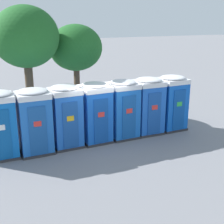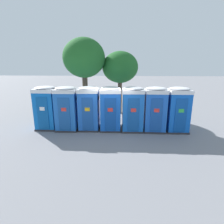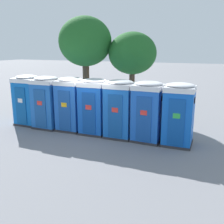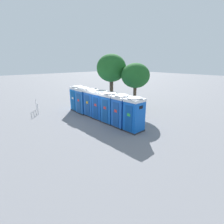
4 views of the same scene
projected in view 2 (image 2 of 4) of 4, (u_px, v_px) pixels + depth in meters
ground_plane at (111, 128)px, 10.61m from camera, size 120.00×120.00×0.00m
portapotty_0 at (47, 108)px, 10.27m from camera, size 1.21×1.22×2.54m
portapotty_1 at (67, 108)px, 10.08m from camera, size 1.25×1.22×2.54m
portapotty_2 at (89, 108)px, 10.12m from camera, size 1.22×1.25×2.54m
portapotty_3 at (111, 108)px, 10.03m from camera, size 1.24×1.26×2.54m
portapotty_4 at (133, 109)px, 9.95m from camera, size 1.24×1.24×2.54m
portapotty_5 at (155, 109)px, 9.89m from camera, size 1.22×1.21×2.54m
portapotty_6 at (177, 109)px, 9.83m from camera, size 1.23×1.24×2.54m
street_tree_0 at (84, 59)px, 12.43m from camera, size 2.99×2.99×5.60m
street_tree_1 at (120, 68)px, 13.19m from camera, size 2.69×2.69×4.74m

